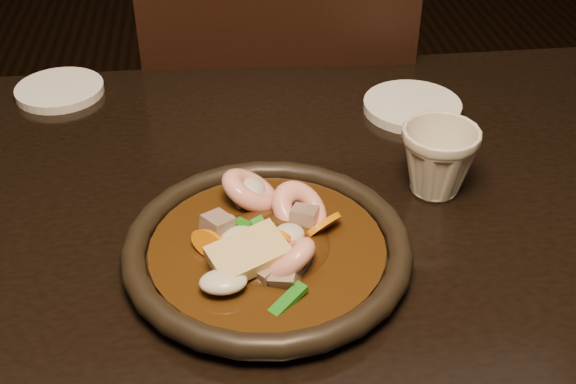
{
  "coord_description": "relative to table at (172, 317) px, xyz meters",
  "views": [
    {
      "loc": [
        0.06,
        -0.56,
        1.24
      ],
      "look_at": [
        0.13,
        0.04,
        0.8
      ],
      "focal_mm": 45.0,
      "sensor_mm": 36.0,
      "label": 1
    }
  ],
  "objects": [
    {
      "name": "table",
      "position": [
        0.0,
        0.0,
        0.0
      ],
      "size": [
        1.6,
        0.9,
        0.75
      ],
      "color": "black",
      "rests_on": "floor"
    },
    {
      "name": "chair",
      "position": [
        0.17,
        0.57,
        -0.17
      ],
      "size": [
        0.47,
        0.47,
        0.93
      ],
      "rotation": [
        0.0,
        0.0,
        3.08
      ],
      "color": "black",
      "rests_on": "floor"
    },
    {
      "name": "plate",
      "position": [
        0.11,
        -0.01,
        0.09
      ],
      "size": [
        0.29,
        0.29,
        0.03
      ],
      "color": "black",
      "rests_on": "table"
    },
    {
      "name": "stirfry",
      "position": [
        0.1,
        0.0,
        0.1
      ],
      "size": [
        0.17,
        0.21,
        0.06
      ],
      "color": "#311C09",
      "rests_on": "plate"
    },
    {
      "name": "soy_dish",
      "position": [
        0.12,
        0.02,
        0.08
      ],
      "size": [
        0.1,
        0.1,
        0.01
      ],
      "primitive_type": "cylinder",
      "color": "white",
      "rests_on": "table"
    },
    {
      "name": "saucer_left",
      "position": [
        -0.16,
        0.39,
        0.08
      ],
      "size": [
        0.12,
        0.12,
        0.01
      ],
      "primitive_type": "cylinder",
      "color": "white",
      "rests_on": "table"
    },
    {
      "name": "saucer_right",
      "position": [
        0.33,
        0.28,
        0.08
      ],
      "size": [
        0.13,
        0.13,
        0.01
      ],
      "primitive_type": "cylinder",
      "color": "white",
      "rests_on": "table"
    },
    {
      "name": "tea_cup",
      "position": [
        0.31,
        0.09,
        0.12
      ],
      "size": [
        0.1,
        0.1,
        0.09
      ],
      "primitive_type": "imported",
      "rotation": [
        0.0,
        0.0,
        0.21
      ],
      "color": "beige",
      "rests_on": "table"
    }
  ]
}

